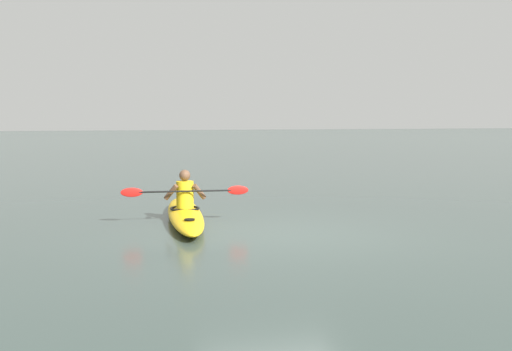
% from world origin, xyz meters
% --- Properties ---
extents(ground_plane, '(160.00, 160.00, 0.00)m').
position_xyz_m(ground_plane, '(0.00, 0.00, 0.00)').
color(ground_plane, '#384742').
extents(kayak, '(0.98, 4.36, 0.26)m').
position_xyz_m(kayak, '(1.31, -1.77, 0.13)').
color(kayak, '#EAB214').
rests_on(kayak, ground).
extents(kayaker, '(2.34, 0.48, 0.73)m').
position_xyz_m(kayaker, '(1.32, -1.67, 0.57)').
color(kayaker, yellow).
rests_on(kayaker, kayak).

